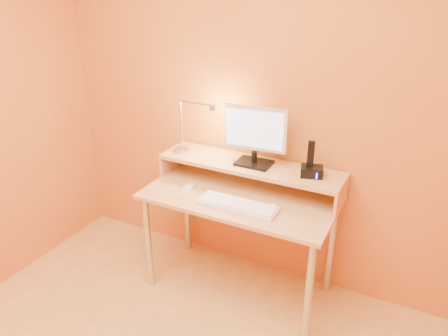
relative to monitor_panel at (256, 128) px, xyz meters
The scene contains 25 objects.
wall_back 0.21m from the monitor_panel, 99.70° to the left, with size 3.00×0.04×2.50m, color #C95A1F.
desk_leg_fl 1.05m from the monitor_panel, 144.62° to the right, with size 0.04×0.04×0.69m, color beige.
desk_leg_fr 1.02m from the monitor_panel, 38.11° to the right, with size 0.04×0.04×0.69m, color beige.
desk_leg_bl 0.97m from the monitor_panel, behind, with size 0.04×0.04×0.69m, color beige.
desk_leg_br 0.94m from the monitor_panel, ahead, with size 0.04×0.04×0.69m, color beige.
desk_lower 0.44m from the monitor_panel, 99.70° to the right, with size 1.20×0.60×0.03m, color tan.
shelf_riser_left 0.70m from the monitor_panel, behind, with size 0.02×0.30×0.14m, color tan.
shelf_riser_right 0.65m from the monitor_panel, ahead, with size 0.02×0.30×0.14m, color tan.
desk_shelf 0.25m from the monitor_panel, 159.92° to the right, with size 1.20×0.30×0.03m, color tan.
monitor_foot 0.23m from the monitor_panel, 90.00° to the right, with size 0.22×0.16×0.02m, color black.
monitor_neck 0.19m from the monitor_panel, 90.00° to the right, with size 0.04×0.04×0.07m, color black.
monitor_panel is the anchor object (origin of this frame).
monitor_back 0.02m from the monitor_panel, 90.00° to the left, with size 0.36×0.01×0.23m, color black.
monitor_screen 0.02m from the monitor_panel, 90.00° to the right, with size 0.36×0.00×0.24m, color #B9D5FE.
lamp_base 0.56m from the monitor_panel, behind, with size 0.10×0.10×0.03m, color beige.
lamp_post 0.52m from the monitor_panel, behind, with size 0.01×0.01×0.33m, color beige.
lamp_arm 0.42m from the monitor_panel, behind, with size 0.01×0.01×0.24m, color beige.
lamp_head 0.30m from the monitor_panel, behind, with size 0.04×0.04×0.03m, color beige.
lamp_bulb 0.29m from the monitor_panel, behind, with size 0.03×0.03×0.00m, color #FFEAC6.
phone_dock 0.43m from the monitor_panel, ahead, with size 0.13×0.10×0.06m, color black.
phone_handset 0.37m from the monitor_panel, ahead, with size 0.04×0.03×0.16m, color black.
phone_led 0.47m from the monitor_panel, ahead, with size 0.01×0.00×0.04m, color #1233EE.
keyboard 0.49m from the monitor_panel, 85.40° to the right, with size 0.48×0.15×0.02m, color white.
mouse 0.51m from the monitor_panel, 47.44° to the right, with size 0.06×0.11×0.04m, color white.
remote_control 0.58m from the monitor_panel, 144.89° to the right, with size 0.05×0.18×0.02m, color white.
Camera 1 is at (0.99, -0.99, 1.99)m, focal length 34.61 mm.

